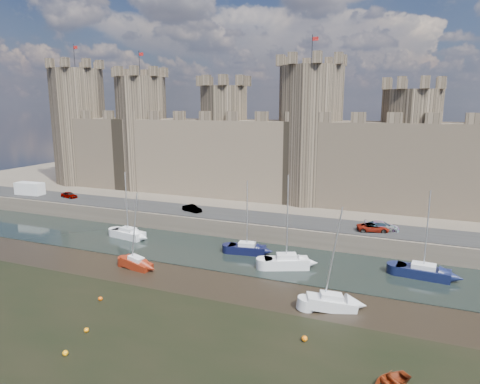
% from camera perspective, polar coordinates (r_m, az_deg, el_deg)
% --- Properties ---
extents(ground, '(160.00, 160.00, 0.00)m').
position_cam_1_polar(ground, '(36.46, -13.52, -20.54)').
color(ground, black).
rests_on(ground, ground).
extents(water_channel, '(160.00, 12.00, 0.08)m').
position_cam_1_polar(water_channel, '(55.62, 1.07, -8.59)').
color(water_channel, black).
rests_on(water_channel, ground).
extents(quay, '(160.00, 60.00, 2.50)m').
position_cam_1_polar(quay, '(88.64, 9.45, -0.29)').
color(quay, '#4C443A').
rests_on(quay, ground).
extents(road, '(160.00, 7.00, 0.10)m').
position_cam_1_polar(road, '(63.87, 4.31, -3.58)').
color(road, black).
rests_on(road, quay).
extents(castle, '(108.50, 11.00, 29.00)m').
position_cam_1_polar(castle, '(75.67, 7.21, 5.76)').
color(castle, '#42382B').
rests_on(castle, quay).
extents(car_0, '(3.65, 2.02, 1.17)m').
position_cam_1_polar(car_0, '(83.78, -21.82, -0.37)').
color(car_0, gray).
rests_on(car_0, quay).
extents(car_1, '(3.69, 2.32, 1.15)m').
position_cam_1_polar(car_1, '(68.11, -6.41, -2.21)').
color(car_1, gray).
rests_on(car_1, quay).
extents(car_2, '(4.80, 2.67, 1.32)m').
position_cam_1_polar(car_2, '(60.78, 18.36, -4.34)').
color(car_2, gray).
rests_on(car_2, quay).
extents(car_3, '(4.56, 3.02, 1.16)m').
position_cam_1_polar(car_3, '(60.01, 17.32, -4.55)').
color(car_3, gray).
rests_on(car_3, quay).
extents(van, '(5.54, 2.51, 2.36)m').
position_cam_1_polar(van, '(89.69, -26.23, 0.39)').
color(van, silver).
rests_on(van, quay).
extents(sailboat_0, '(5.46, 2.82, 9.74)m').
position_cam_1_polar(sailboat_0, '(64.80, -14.69, -5.35)').
color(sailboat_0, silver).
rests_on(sailboat_0, ground).
extents(sailboat_1, '(5.04, 2.55, 9.66)m').
position_cam_1_polar(sailboat_1, '(56.35, 0.94, -7.52)').
color(sailboat_1, black).
rests_on(sailboat_1, ground).
extents(sailboat_2, '(5.59, 3.95, 11.26)m').
position_cam_1_polar(sailboat_2, '(51.80, 6.20, -9.22)').
color(sailboat_2, silver).
rests_on(sailboat_2, ground).
extents(sailboat_3, '(5.90, 2.77, 10.01)m').
position_cam_1_polar(sailboat_3, '(53.15, 23.24, -9.69)').
color(sailboat_3, black).
rests_on(sailboat_3, ground).
extents(sailboat_4, '(4.17, 2.10, 9.33)m').
position_cam_1_polar(sailboat_4, '(53.09, -13.66, -9.17)').
color(sailboat_4, maroon).
rests_on(sailboat_4, ground).
extents(sailboat_5, '(5.05, 3.32, 10.16)m').
position_cam_1_polar(sailboat_5, '(42.93, 12.06, -14.17)').
color(sailboat_5, silver).
rests_on(sailboat_5, ground).
extents(dinghy_4, '(3.58, 3.59, 0.61)m').
position_cam_1_polar(dinghy_4, '(34.28, 19.47, -22.59)').
color(dinghy_4, maroon).
rests_on(dinghy_4, ground).
extents(buoy_0, '(0.43, 0.43, 0.43)m').
position_cam_1_polar(buoy_0, '(40.74, -19.80, -16.93)').
color(buoy_0, orange).
rests_on(buoy_0, ground).
extents(buoy_1, '(0.44, 0.44, 0.44)m').
position_cam_1_polar(buoy_1, '(46.07, -18.12, -13.36)').
color(buoy_1, '#D34E09').
rests_on(buoy_1, ground).
extents(buoy_3, '(0.50, 0.50, 0.50)m').
position_cam_1_polar(buoy_3, '(37.67, 8.59, -18.76)').
color(buoy_3, orange).
rests_on(buoy_3, ground).
extents(buoy_4, '(0.46, 0.46, 0.46)m').
position_cam_1_polar(buoy_4, '(38.05, -22.26, -19.26)').
color(buoy_4, orange).
rests_on(buoy_4, ground).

